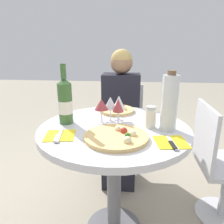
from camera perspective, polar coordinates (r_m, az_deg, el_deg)
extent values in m
cylinder|color=slate|center=(1.44, 0.54, -17.97)|extent=(0.09, 0.09, 0.68)
cylinder|color=silver|center=(1.27, 0.58, -4.66)|extent=(0.87, 0.87, 0.04)
cylinder|color=silver|center=(2.24, 2.06, -14.71)|extent=(0.36, 0.36, 0.01)
cylinder|color=silver|center=(2.14, 2.12, -10.34)|extent=(0.06, 0.06, 0.40)
cube|color=silver|center=(2.05, 2.18, -5.05)|extent=(0.41, 0.41, 0.03)
cube|color=silver|center=(2.16, 2.54, 2.09)|extent=(0.41, 0.02, 0.40)
cube|color=black|center=(1.99, 1.83, -12.19)|extent=(0.28, 0.33, 0.43)
cube|color=black|center=(1.96, 2.27, 2.38)|extent=(0.33, 0.21, 0.52)
sphere|color=#997051|center=(1.90, 2.40, 12.75)|extent=(0.19, 0.19, 0.19)
sphere|color=tan|center=(1.90, 2.41, 13.47)|extent=(0.18, 0.18, 0.18)
cylinder|color=silver|center=(1.94, 26.55, -22.72)|extent=(0.36, 0.36, 0.01)
cube|color=silver|center=(1.56, 23.06, -5.56)|extent=(0.02, 0.41, 0.40)
cylinder|color=#DBB26B|center=(1.11, 1.09, -6.48)|extent=(0.33, 0.33, 0.02)
sphere|color=#B22D1E|center=(1.13, 3.11, -4.96)|extent=(0.04, 0.04, 0.04)
sphere|color=beige|center=(1.16, 1.48, -4.45)|extent=(0.03, 0.03, 0.03)
sphere|color=#336B28|center=(1.09, 4.02, -6.08)|extent=(0.03, 0.03, 0.03)
sphere|color=beige|center=(1.02, 4.05, -7.45)|extent=(0.04, 0.04, 0.04)
sphere|color=beige|center=(1.10, 5.47, -5.66)|extent=(0.04, 0.04, 0.04)
cylinder|color=#DBB26B|center=(1.54, 1.19, 0.48)|extent=(0.24, 0.24, 0.02)
sphere|color=#B22D1E|center=(1.55, 2.86, 1.23)|extent=(0.04, 0.04, 0.04)
sphere|color=#B22D1E|center=(1.58, 2.30, 1.68)|extent=(0.04, 0.04, 0.04)
sphere|color=#336B28|center=(1.54, 0.35, 1.12)|extent=(0.03, 0.03, 0.03)
sphere|color=beige|center=(1.52, 3.22, 0.88)|extent=(0.03, 0.03, 0.03)
sphere|color=#336B28|center=(1.57, 2.20, 1.42)|extent=(0.03, 0.03, 0.03)
cylinder|color=#38602D|center=(1.32, -12.09, 2.12)|extent=(0.08, 0.08, 0.24)
cone|color=#38602D|center=(1.29, -12.47, 7.90)|extent=(0.08, 0.08, 0.03)
cylinder|color=#38602D|center=(1.28, -12.63, 10.30)|extent=(0.03, 0.03, 0.09)
cylinder|color=silver|center=(1.32, -12.04, 1.32)|extent=(0.08, 0.08, 0.08)
cylinder|color=silver|center=(1.21, 14.75, 2.19)|extent=(0.09, 0.09, 0.30)
cylinder|color=brown|center=(1.18, 15.36, 9.86)|extent=(0.04, 0.04, 0.02)
cylinder|color=silver|center=(1.25, 10.04, -1.71)|extent=(0.06, 0.06, 0.11)
cylinder|color=#B2B2B7|center=(1.23, 10.19, 1.05)|extent=(0.06, 0.06, 0.02)
cylinder|color=silver|center=(1.38, 1.77, -1.93)|extent=(0.06, 0.06, 0.00)
cylinder|color=silver|center=(1.37, 1.79, -0.45)|extent=(0.01, 0.01, 0.07)
cone|color=silver|center=(1.35, 1.82, 2.62)|extent=(0.07, 0.07, 0.08)
cylinder|color=silver|center=(1.35, -0.42, -2.35)|extent=(0.06, 0.06, 0.00)
cylinder|color=silver|center=(1.34, -0.43, -0.74)|extent=(0.01, 0.01, 0.08)
cone|color=silver|center=(1.32, -0.43, 2.42)|extent=(0.08, 0.08, 0.08)
cylinder|color=silver|center=(1.32, -2.71, -2.78)|extent=(0.06, 0.06, 0.00)
cylinder|color=silver|center=(1.31, -2.74, -1.06)|extent=(0.01, 0.01, 0.08)
cone|color=#9E383D|center=(1.29, -2.78, 2.01)|extent=(0.08, 0.08, 0.06)
cylinder|color=silver|center=(1.31, 1.58, -2.93)|extent=(0.06, 0.06, 0.00)
cylinder|color=silver|center=(1.30, 1.59, -1.39)|extent=(0.01, 0.01, 0.07)
cone|color=#9E383D|center=(1.28, 1.62, 1.81)|extent=(0.07, 0.07, 0.08)
cube|color=yellow|center=(1.17, -13.46, -5.96)|extent=(0.17, 0.17, 0.00)
cube|color=silver|center=(1.17, -13.47, -5.76)|extent=(0.05, 0.19, 0.00)
cube|color=silver|center=(1.13, -14.24, -6.57)|extent=(0.03, 0.09, 0.00)
cube|color=yellow|center=(1.11, 15.17, -7.57)|extent=(0.17, 0.17, 0.00)
cube|color=silver|center=(1.11, 15.19, -7.35)|extent=(0.04, 0.19, 0.00)
cube|color=black|center=(1.06, 15.61, -8.30)|extent=(0.03, 0.09, 0.00)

